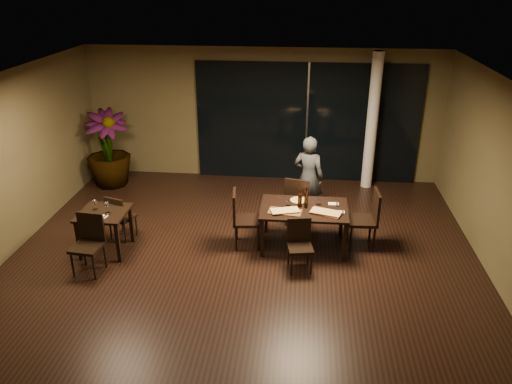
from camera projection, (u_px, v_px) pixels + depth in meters
The scene contains 31 objects.
ground at pixel (241, 267), 8.28m from camera, with size 8.00×8.00×0.00m, color black.
wall_back at pixel (263, 114), 11.35m from camera, with size 8.00×0.10×3.00m, color brown.
wall_front at pixel (175, 381), 3.99m from camera, with size 8.00×0.10×3.00m, color brown.
ceiling at pixel (239, 85), 7.05m from camera, with size 8.00×8.00×0.04m, color silver.
window_panel at pixel (307, 123), 11.23m from camera, with size 5.00×0.06×2.70m, color black.
column at pixel (372, 122), 10.76m from camera, with size 0.24×0.24×3.00m, color silver.
main_table at pixel (304, 212), 8.64m from camera, with size 1.50×1.00×0.75m.
side_table at pixel (104, 218), 8.52m from camera, with size 0.80×0.80×0.75m.
chair_main_far at pixel (298, 199), 9.41m from camera, with size 0.56×0.56×0.99m.
chair_main_near at pixel (300, 242), 8.09m from camera, with size 0.46×0.46×0.85m.
chair_main_left at pixel (242, 216), 8.70m from camera, with size 0.53×0.53×1.04m.
chair_main_right at pixel (368, 216), 8.67m from camera, with size 0.52×0.52×1.06m.
chair_side_far at pixel (119, 215), 8.94m from camera, with size 0.50×0.50×0.86m.
chair_side_near at pixel (89, 240), 7.99m from camera, with size 0.49×0.49×0.98m.
diner at pixel (308, 177), 9.67m from camera, with size 0.56×0.37×1.65m, color #2D2F32.
potted_plant at pixel (108, 149), 11.10m from camera, with size 0.94×0.94×1.72m, color #244C19.
pizza_board_left at pixel (285, 212), 8.45m from camera, with size 0.56×0.28×0.01m, color #4C3318.
pizza_board_right at pixel (326, 213), 8.40m from camera, with size 0.51×0.25×0.01m, color #4A2B18.
oblong_pizza_left at pixel (285, 211), 8.44m from camera, with size 0.46×0.21×0.02m, color maroon, non-canonical shape.
oblong_pizza_right at pixel (326, 212), 8.39m from camera, with size 0.49×0.23×0.02m, color maroon, non-canonical shape.
round_pizza at pixel (299, 201), 8.86m from camera, with size 0.29×0.29×0.01m, color #B32913.
bottle_a at pixel (300, 198), 8.58m from camera, with size 0.07×0.07×0.33m, color black, non-canonical shape.
bottle_b at pixel (306, 201), 8.56m from camera, with size 0.06×0.06×0.26m, color black, non-canonical shape.
bottle_c at pixel (306, 196), 8.67m from camera, with size 0.07×0.07×0.33m, color black, non-canonical shape.
tumbler_left at pixel (288, 203), 8.68m from camera, with size 0.07×0.07×0.09m, color white.
tumbler_right at pixel (319, 202), 8.71m from camera, with size 0.08×0.08×0.09m, color white.
napkin_near at pixel (339, 212), 8.44m from camera, with size 0.18×0.10×0.01m, color white.
napkin_far at pixel (333, 204), 8.73m from camera, with size 0.18×0.10×0.01m, color white.
wine_glass_a at pixel (95, 205), 8.51m from camera, with size 0.08×0.08×0.18m, color white, non-canonical shape.
wine_glass_b at pixel (107, 208), 8.38m from camera, with size 0.09×0.09×0.20m, color white, non-canonical shape.
side_napkin at pixel (102, 216), 8.29m from camera, with size 0.18×0.11×0.01m, color white.
Camera 1 is at (0.95, -6.99, 4.51)m, focal length 35.00 mm.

